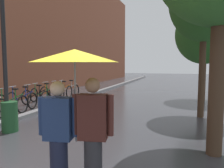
{
  "coord_description": "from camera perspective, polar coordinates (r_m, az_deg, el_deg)",
  "views": [
    {
      "loc": [
        2.19,
        -2.74,
        1.92
      ],
      "look_at": [
        0.29,
        3.02,
        1.35
      ],
      "focal_mm": 35.46,
      "sensor_mm": 36.0,
      "label": 1
    }
  ],
  "objects": [
    {
      "name": "building_facade",
      "position": [
        17.9,
        -26.0,
        14.73
      ],
      "size": [
        8.0,
        36.0,
        9.99
      ],
      "primitive_type": "cube",
      "color": "brown",
      "rests_on": "ground"
    },
    {
      "name": "parked_bicycle_7",
      "position": [
        13.09,
        -11.22,
        -1.5
      ],
      "size": [
        1.13,
        0.78,
        0.96
      ],
      "color": "black",
      "rests_on": "ground"
    },
    {
      "name": "street_lamp_post",
      "position": [
        6.93,
        -26.15,
        10.68
      ],
      "size": [
        0.24,
        0.24,
        4.51
      ],
      "color": "black",
      "rests_on": "ground"
    },
    {
      "name": "litter_bin",
      "position": [
        6.9,
        -24.88,
        -7.64
      ],
      "size": [
        0.44,
        0.44,
        0.85
      ],
      "primitive_type": "cylinder",
      "color": "#1E4C28",
      "rests_on": "ground"
    },
    {
      "name": "parked_bicycle_6",
      "position": [
        12.56,
        -13.06,
        -1.83
      ],
      "size": [
        1.11,
        0.74,
        0.96
      ],
      "color": "black",
      "rests_on": "ground"
    },
    {
      "name": "parked_bicycle_2",
      "position": [
        10.17,
        -22.25,
        -3.77
      ],
      "size": [
        1.14,
        0.79,
        0.96
      ],
      "color": "black",
      "rests_on": "ground"
    },
    {
      "name": "street_tree_2",
      "position": [
        12.19,
        22.81,
        11.75
      ],
      "size": [
        2.88,
        2.88,
        4.87
      ],
      "color": "#473323",
      "rests_on": "ground"
    },
    {
      "name": "parked_bicycle_1",
      "position": [
        9.5,
        -24.54,
        -4.47
      ],
      "size": [
        1.11,
        0.75,
        0.96
      ],
      "color": "black",
      "rests_on": "ground"
    },
    {
      "name": "parked_bicycle_4",
      "position": [
        11.38,
        -17.31,
        -2.67
      ],
      "size": [
        1.14,
        0.8,
        0.96
      ],
      "color": "black",
      "rests_on": "ground"
    },
    {
      "name": "street_tree_1",
      "position": [
        8.66,
        22.79,
        19.4
      ],
      "size": [
        2.42,
        2.42,
        5.55
      ],
      "color": "#473323",
      "rests_on": "ground"
    },
    {
      "name": "kerb_strip",
      "position": [
        13.95,
        -4.65,
        -2.3
      ],
      "size": [
        0.3,
        36.0,
        0.12
      ],
      "primitive_type": "cube",
      "color": "slate",
      "rests_on": "ground"
    },
    {
      "name": "couple_under_umbrella",
      "position": [
        3.16,
        -9.45,
        -3.08
      ],
      "size": [
        1.23,
        1.23,
        2.11
      ],
      "color": "#1E233D",
      "rests_on": "ground"
    },
    {
      "name": "parked_bicycle_5",
      "position": [
        11.98,
        -15.18,
        -2.22
      ],
      "size": [
        1.12,
        0.76,
        0.96
      ],
      "color": "black",
      "rests_on": "ground"
    },
    {
      "name": "parked_bicycle_3",
      "position": [
        10.68,
        -19.07,
        -3.24
      ],
      "size": [
        1.08,
        0.7,
        0.96
      ],
      "color": "black",
      "rests_on": "ground"
    }
  ]
}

